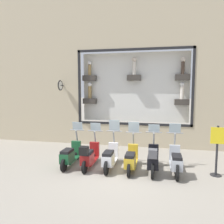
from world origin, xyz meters
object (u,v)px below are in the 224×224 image
(shop_sign_post, at_px, (217,149))
(scooter_silver_0, at_px, (176,161))
(scooter_white_3, at_px, (110,157))
(scooter_red_4, at_px, (89,156))
(scooter_green_5, at_px, (70,155))
(scooter_yellow_2, at_px, (131,159))
(scooter_black_1, at_px, (153,160))

(shop_sign_post, bearing_deg, scooter_silver_0, 95.90)
(scooter_white_3, relative_size, scooter_red_4, 1.01)
(scooter_red_4, xyz_separation_m, scooter_green_5, (0.07, 0.77, -0.04))
(scooter_yellow_2, relative_size, scooter_white_3, 1.00)
(scooter_black_1, height_order, shop_sign_post, shop_sign_post)
(scooter_black_1, height_order, scooter_white_3, scooter_white_3)
(scooter_silver_0, xyz_separation_m, scooter_red_4, (-0.08, 3.07, 0.01))
(scooter_white_3, height_order, shop_sign_post, shop_sign_post)
(scooter_green_5, bearing_deg, scooter_silver_0, -89.87)
(scooter_silver_0, relative_size, scooter_white_3, 1.01)
(scooter_black_1, xyz_separation_m, scooter_yellow_2, (0.06, 0.77, -0.06))
(shop_sign_post, bearing_deg, scooter_yellow_2, 92.86)
(scooter_silver_0, height_order, scooter_green_5, scooter_silver_0)
(scooter_silver_0, height_order, scooter_white_3, scooter_white_3)
(scooter_white_3, distance_m, shop_sign_post, 3.65)
(scooter_yellow_2, bearing_deg, scooter_black_1, -94.19)
(scooter_yellow_2, bearing_deg, shop_sign_post, -87.14)
(scooter_yellow_2, bearing_deg, scooter_red_4, 92.55)
(scooter_white_3, bearing_deg, shop_sign_post, -87.82)
(scooter_yellow_2, xyz_separation_m, scooter_white_3, (0.00, 0.77, 0.02))
(scooter_yellow_2, distance_m, scooter_red_4, 1.54)
(scooter_red_4, distance_m, scooter_green_5, 0.77)
(scooter_red_4, bearing_deg, scooter_silver_0, -88.60)
(scooter_silver_0, height_order, shop_sign_post, shop_sign_post)
(scooter_yellow_2, xyz_separation_m, scooter_green_5, (-0.00, 2.30, -0.00))
(scooter_silver_0, xyz_separation_m, scooter_green_5, (-0.01, 3.84, -0.03))
(scooter_green_5, bearing_deg, scooter_black_1, -91.02)
(scooter_yellow_2, bearing_deg, scooter_white_3, 89.64)
(scooter_silver_0, distance_m, scooter_red_4, 3.07)
(scooter_yellow_2, bearing_deg, scooter_green_5, 90.05)
(scooter_silver_0, bearing_deg, scooter_black_1, 94.68)
(scooter_black_1, bearing_deg, scooter_white_3, 87.72)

